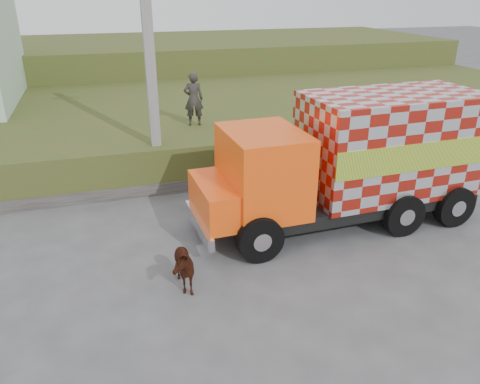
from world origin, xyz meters
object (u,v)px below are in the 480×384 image
object	(u,v)px
cargo_truck	(355,159)
cow	(179,266)
pedestrian	(194,99)
utility_pole	(150,63)

from	to	relation	value
cargo_truck	cow	xyz separation A→B (m)	(-5.25, -1.86, -1.30)
cow	pedestrian	distance (m)	8.23
utility_pole	cow	world-z (taller)	utility_pole
pedestrian	cargo_truck	bearing A→B (deg)	127.85
cargo_truck	pedestrian	xyz separation A→B (m)	(-3.25, 5.89, 0.61)
utility_pole	pedestrian	size ratio (longest dim) A/B	4.19
utility_pole	cargo_truck	world-z (taller)	utility_pole
utility_pole	cow	size ratio (longest dim) A/B	6.26
cargo_truck	cow	size ratio (longest dim) A/B	6.33
cow	pedestrian	world-z (taller)	pedestrian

